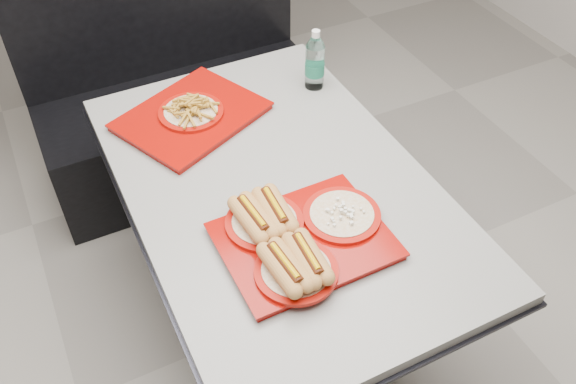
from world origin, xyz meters
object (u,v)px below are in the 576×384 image
diner_table (278,218)px  tray_near (297,237)px  water_bottle (315,63)px  booth_bench (177,92)px  tray_far (191,113)px

diner_table → tray_near: tray_near is taller
tray_near → water_bottle: size_ratio=2.10×
booth_bench → tray_near: size_ratio=2.79×
diner_table → water_bottle: size_ratio=6.16×
diner_table → water_bottle: water_bottle is taller
booth_bench → tray_far: booth_bench is taller
tray_far → tray_near: bearing=-84.3°
booth_bench → tray_far: size_ratio=2.35×
diner_table → tray_far: tray_far is taller
diner_table → booth_bench: bearing=90.0°
tray_far → booth_bench: bearing=79.0°
tray_near → tray_far: tray_near is taller
diner_table → tray_near: size_ratio=2.93×
booth_bench → water_bottle: (0.35, -0.68, 0.45)m
tray_far → water_bottle: size_ratio=2.49×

